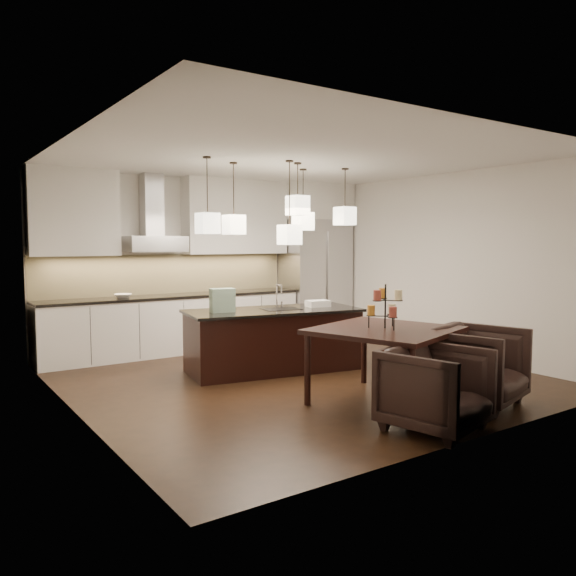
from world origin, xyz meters
TOP-DOWN VIEW (x-y plane):
  - floor at (0.00, 0.00)m, footprint 5.50×5.50m
  - ceiling at (0.00, 0.00)m, footprint 5.50×5.50m
  - wall_back at (0.00, 2.76)m, footprint 5.50×0.02m
  - wall_front at (0.00, -2.76)m, footprint 5.50×0.02m
  - wall_left at (-2.76, 0.00)m, footprint 0.02×5.50m
  - wall_right at (2.76, 0.00)m, footprint 0.02×5.50m
  - refrigerator at (2.10, 2.38)m, footprint 1.20×0.72m
  - fridge_panel at (2.10, 2.38)m, footprint 1.26×0.72m
  - lower_cabinets at (-0.62, 2.43)m, footprint 4.21×0.62m
  - countertop at (-0.62, 2.43)m, footprint 4.21×0.66m
  - backsplash at (-0.62, 2.73)m, footprint 4.21×0.02m
  - upper_cab_left at (-2.10, 2.57)m, footprint 1.25×0.35m
  - upper_cab_right at (0.55, 2.57)m, footprint 1.85×0.35m
  - hood_canopy at (-0.93, 2.48)m, footprint 0.90×0.52m
  - hood_chimney at (-0.93, 2.59)m, footprint 0.30×0.28m
  - fruit_bowl at (-1.47, 2.38)m, footprint 0.33×0.33m
  - island_body at (-0.02, 0.52)m, footprint 2.41×1.32m
  - island_top at (-0.02, 0.52)m, footprint 2.49×1.40m
  - faucet at (0.08, 0.59)m, footprint 0.13×0.23m
  - tote_bag at (-0.74, 0.64)m, footprint 0.33×0.22m
  - food_container at (0.66, 0.42)m, footprint 0.34×0.27m
  - dining_table at (0.15, -1.45)m, footprint 1.72×1.72m
  - candelabra at (0.15, -1.45)m, footprint 0.49×0.49m
  - candle_a at (0.29, -1.40)m, footprint 0.10×0.10m
  - candle_b at (0.03, -1.35)m, footprint 0.10×0.10m
  - candle_c at (0.11, -1.60)m, footprint 0.10×0.10m
  - candle_d at (0.23, -1.32)m, footprint 0.10×0.10m
  - candle_e at (0.01, -1.47)m, footprint 0.10×0.10m
  - candle_f at (0.21, -1.58)m, footprint 0.10×0.10m
  - armchair_left at (-0.12, -2.39)m, footprint 1.02×1.03m
  - armchair_right at (0.91, -2.06)m, footprint 1.11×1.13m
  - pendant_a at (-0.99, 0.52)m, footprint 0.24×0.24m
  - pendant_b at (-0.48, 0.78)m, footprint 0.24×0.24m
  - pendant_c at (0.24, 0.32)m, footprint 0.24×0.24m
  - pendant_d at (0.67, 0.80)m, footprint 0.24×0.24m
  - pendant_e at (1.13, 0.40)m, footprint 0.24×0.24m
  - pendant_f at (0.03, 0.21)m, footprint 0.24×0.24m

SIDE VIEW (x-z plane):
  - floor at x=0.00m, z-range -0.02..0.00m
  - armchair_left at x=-0.12m, z-range 0.00..0.78m
  - island_body at x=-0.02m, z-range 0.00..0.80m
  - dining_table at x=0.15m, z-range 0.00..0.82m
  - armchair_right at x=0.91m, z-range 0.00..0.84m
  - lower_cabinets at x=-0.62m, z-range 0.00..0.88m
  - island_top at x=-0.02m, z-range 0.80..0.84m
  - food_container at x=0.66m, z-range 0.84..0.93m
  - countertop at x=-0.62m, z-range 0.88..0.92m
  - fruit_bowl at x=-1.47m, z-range 0.92..0.98m
  - tote_bag at x=-0.74m, z-range 0.84..1.15m
  - faucet at x=0.08m, z-range 0.84..1.18m
  - candle_a at x=0.29m, z-range 0.96..1.07m
  - candle_b at x=0.03m, z-range 0.96..1.07m
  - candle_c at x=0.11m, z-range 0.96..1.07m
  - candelabra at x=0.15m, z-range 0.82..1.30m
  - refrigerator at x=2.10m, z-range 0.00..2.15m
  - candle_d at x=0.23m, z-range 1.13..1.24m
  - candle_e at x=0.01m, z-range 1.13..1.24m
  - candle_f at x=0.21m, z-range 1.13..1.24m
  - backsplash at x=-0.62m, z-range 0.92..1.55m
  - wall_back at x=0.00m, z-range 0.00..2.80m
  - wall_front at x=0.00m, z-range 0.00..2.80m
  - wall_left at x=-2.76m, z-range 0.00..2.80m
  - wall_right at x=2.76m, z-range 0.00..2.80m
  - hood_canopy at x=-0.93m, z-range 1.60..1.84m
  - pendant_f at x=0.03m, z-range 1.71..1.97m
  - pendant_b at x=-0.48m, z-range 1.85..2.11m
  - pendant_a at x=-0.99m, z-range 1.85..2.11m
  - pendant_d at x=0.67m, z-range 1.92..2.18m
  - pendant_e at x=1.13m, z-range 1.99..2.25m
  - upper_cab_left at x=-2.10m, z-range 1.55..2.80m
  - upper_cab_right at x=0.55m, z-range 1.55..2.80m
  - pendant_c at x=0.24m, z-range 2.11..2.37m
  - hood_chimney at x=-0.93m, z-range 1.84..2.80m
  - fridge_panel at x=2.10m, z-range 2.15..2.80m
  - ceiling at x=0.00m, z-range 2.80..2.82m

